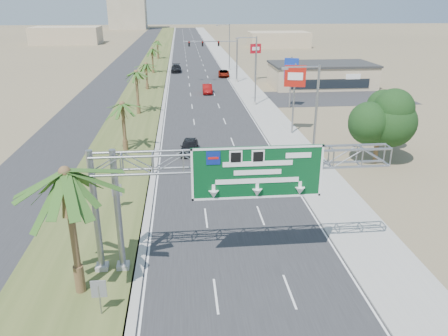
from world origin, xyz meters
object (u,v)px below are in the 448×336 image
Objects in this scene: pole_sign_blue at (291,71)px; pole_sign_red_far at (256,51)px; car_right_lane at (224,73)px; car_left_lane at (189,146)px; car_far at (176,68)px; sign_gantry at (228,170)px; car_mid_lane at (207,89)px; pole_sign_red_near at (295,80)px; signal_mast at (226,57)px; palm_near at (65,173)px; store_building at (321,76)px.

pole_sign_red_far is (-1.19, 24.02, 0.26)m from pole_sign_blue.
car_left_lane is at bearing -94.86° from car_right_lane.
car_left_lane is at bearing -87.99° from car_far.
sign_gantry is 76.75m from car_far.
pole_sign_red_far is (12.12, 63.89, -0.40)m from sign_gantry.
pole_sign_red_far is (5.70, -5.16, 4.98)m from car_right_lane.
car_far is (-3.48, 76.49, -5.27)m from sign_gantry.
car_left_lane is 31.45m from car_mid_lane.
car_far is 52.09m from pole_sign_red_near.
sign_gantry is 62.37m from signal_mast.
car_mid_lane is at bearing 133.33° from pole_sign_blue.
car_mid_lane is 17.70m from car_right_lane.
car_left_lane is 0.78× the size of car_far.
pole_sign_red_near reaches higher than car_far.
car_right_lane is 0.66× the size of pole_sign_blue.
car_mid_lane is at bearing -77.23° from car_far.
car_far is at bearing 103.41° from car_mid_lane.
sign_gantry is at bearing -78.56° from car_left_lane.
palm_near is at bearing -166.68° from sign_gantry.
store_building reaches higher than car_left_lane.
car_right_lane is (-16.64, 12.98, -1.33)m from store_building.
car_far is (-1.67, 55.79, 0.07)m from car_left_lane.
store_building is 2.44× the size of pole_sign_blue.
signal_mast reaches higher than store_building.
store_building is (16.83, -5.97, -2.85)m from signal_mast.
car_right_lane is 0.59× the size of pole_sign_red_near.
pole_sign_red_near reaches higher than sign_gantry.
store_building is 2.49× the size of pole_sign_red_far.
palm_near is 1.54× the size of car_far.
car_left_lane is at bearing -154.29° from pole_sign_red_near.
palm_near is 72.72m from car_right_lane.
palm_near is 1.72× the size of car_right_lane.
pole_sign_blue is at bearing -72.28° from signal_mast.
car_right_lane is 0.90× the size of car_far.
pole_sign_red_near reaches higher than signal_mast.
car_right_lane is (14.56, 70.98, -6.26)m from palm_near.
sign_gantry is at bearing -87.10° from car_far.
car_mid_lane is at bearing 79.39° from palm_near.
car_mid_lane is 0.62× the size of pole_sign_blue.
palm_near is 1.02× the size of pole_sign_red_near.
car_right_lane is at bearing 103.30° from pole_sign_blue.
signal_mast is 0.57× the size of store_building.
pole_sign_red_far is (-10.94, 7.82, 3.66)m from store_building.
pole_sign_red_near is (8.48, -25.32, 5.62)m from car_mid_lane.
palm_near is at bearing -93.10° from car_far.
sign_gantry is 69.56m from car_right_lane.
car_left_lane is 0.57× the size of pole_sign_blue.
sign_gantry is 2.01× the size of palm_near.
pole_sign_red_near is at bearing 32.14° from car_left_lane.
car_right_lane is 30.35m from pole_sign_blue.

